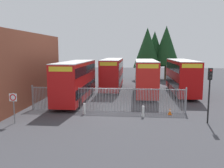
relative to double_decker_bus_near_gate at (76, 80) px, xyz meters
The scene contains 14 objects.
ground_plane 6.10m from the double_decker_bus_near_gate, 43.84° to the left, with size 100.00×100.00×0.00m, color #3D3D42.
palisade_fence 5.84m from the double_decker_bus_near_gate, 46.28° to the right, with size 14.46×0.14×2.35m.
double_decker_bus_near_gate is the anchor object (origin of this frame).
double_decker_bus_behind_fence_left 9.15m from the double_decker_bus_near_gate, 68.98° to the left, with size 2.54×10.81×4.42m.
double_decker_bus_behind_fence_right 9.17m from the double_decker_bus_near_gate, 30.86° to the left, with size 2.54×10.81×4.42m.
double_decker_bus_far_back 13.78m from the double_decker_bus_near_gate, 24.39° to the left, with size 2.54×10.81×4.42m.
bollard_near_left 6.05m from the double_decker_bus_near_gate, 68.90° to the right, with size 0.20×0.20×0.95m, color silver.
bollard_center_front 9.46m from the double_decker_bus_near_gate, 38.54° to the right, with size 0.20×0.20×0.95m, color silver.
traffic_cone_by_gate 10.97m from the double_decker_bus_near_gate, 26.66° to the right, with size 0.34×0.34×0.59m.
speed_limit_sign_post 9.01m from the double_decker_bus_near_gate, 108.00° to the right, with size 0.60×0.14×2.40m.
traffic_light_kerbside 14.10m from the double_decker_bus_near_gate, 30.15° to the right, with size 0.28×0.33×4.30m.
tree_tall_back 24.58m from the double_decker_bus_near_gate, 64.93° to the left, with size 4.73×4.73×9.39m.
tree_short_side 25.06m from the double_decker_bus_near_gate, 59.74° to the left, with size 5.20×5.20×10.34m.
tree_mid_row 22.16m from the double_decker_bus_near_gate, 66.25° to the left, with size 5.22×5.22×9.89m.
Camera 1 is at (2.43, -21.40, 5.59)m, focal length 37.96 mm.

